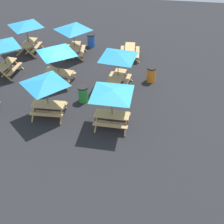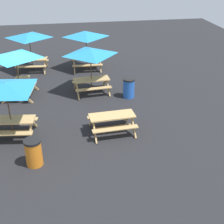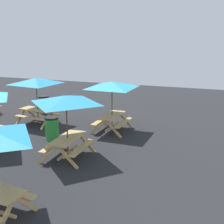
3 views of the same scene
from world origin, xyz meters
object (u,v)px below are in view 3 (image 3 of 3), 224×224
Objects in this scene: picnic_table_8 at (36,84)px; trash_bin_orange at (44,104)px; picnic_table_1 at (112,88)px; trash_bin_green at (52,128)px; picnic_table_5 at (66,104)px.

trash_bin_orange is at bearing 122.48° from picnic_table_8.
picnic_table_8 is (-3.83, -0.21, 0.00)m from picnic_table_1.
picnic_table_1 is at bearing 45.47° from trash_bin_green.
picnic_table_8 is 2.66m from trash_bin_orange.
trash_bin_orange is at bearing 70.64° from picnic_table_1.
picnic_table_5 is at bearing -44.37° from trash_bin_green.
picnic_table_1 is at bearing -8.10° from picnic_table_5.
picnic_table_8 reaches higher than trash_bin_orange.
picnic_table_5 is 4.81m from picnic_table_8.
trash_bin_green is at bearing -53.38° from trash_bin_orange.
picnic_table_5 and picnic_table_8 have the same top height.
picnic_table_1 reaches higher than trash_bin_green.
trash_bin_orange is at bearing 37.34° from picnic_table_5.
picnic_table_1 is at bearing 10.54° from picnic_table_8.
trash_bin_orange is (-4.40, 5.33, -1.49)m from picnic_table_5.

